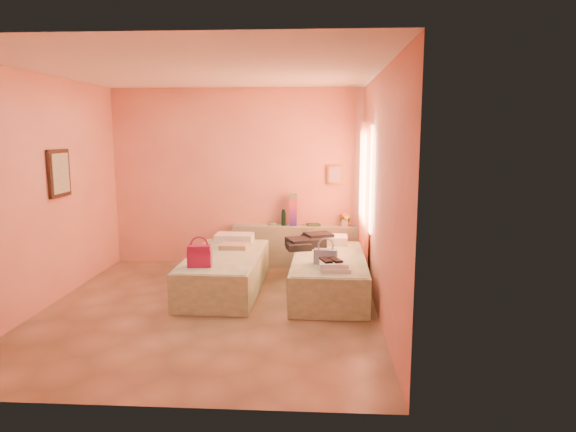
# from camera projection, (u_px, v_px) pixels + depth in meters

# --- Properties ---
(ground) EXTENTS (4.50, 4.50, 0.00)m
(ground) POSITION_uv_depth(u_px,v_px,m) (210.00, 309.00, 6.20)
(ground) COLOR #A18361
(ground) RESTS_ON ground
(room_walls) EXTENTS (4.02, 4.51, 2.81)m
(room_walls) POSITION_uv_depth(u_px,v_px,m) (232.00, 158.00, 6.46)
(room_walls) COLOR #F7A783
(room_walls) RESTS_ON ground
(headboard_ledge) EXTENTS (2.05, 0.30, 0.65)m
(headboard_ledge) POSITION_uv_depth(u_px,v_px,m) (298.00, 246.00, 8.16)
(headboard_ledge) COLOR #959F82
(headboard_ledge) RESTS_ON ground
(bed_left) EXTENTS (0.94, 2.02, 0.50)m
(bed_left) POSITION_uv_depth(u_px,v_px,m) (225.00, 272.00, 6.89)
(bed_left) COLOR beige
(bed_left) RESTS_ON ground
(bed_right) EXTENTS (0.94, 2.02, 0.50)m
(bed_right) POSITION_uv_depth(u_px,v_px,m) (329.00, 275.00, 6.75)
(bed_right) COLOR beige
(bed_right) RESTS_ON ground
(water_bottle) EXTENTS (0.07, 0.07, 0.24)m
(water_bottle) POSITION_uv_depth(u_px,v_px,m) (283.00, 218.00, 8.12)
(water_bottle) COLOR #12311F
(water_bottle) RESTS_ON headboard_ledge
(rainbow_box) EXTENTS (0.12, 0.12, 0.50)m
(rainbow_box) POSITION_uv_depth(u_px,v_px,m) (293.00, 210.00, 8.09)
(rainbow_box) COLOR #B0154A
(rainbow_box) RESTS_ON headboard_ledge
(small_dish) EXTENTS (0.15, 0.15, 0.03)m
(small_dish) POSITION_uv_depth(u_px,v_px,m) (272.00, 224.00, 8.18)
(small_dish) COLOR #4B8A62
(small_dish) RESTS_ON headboard_ledge
(green_book) EXTENTS (0.23, 0.19, 0.03)m
(green_book) POSITION_uv_depth(u_px,v_px,m) (314.00, 225.00, 8.10)
(green_book) COLOR #264828
(green_book) RESTS_ON headboard_ledge
(flower_vase) EXTENTS (0.19, 0.19, 0.25)m
(flower_vase) POSITION_uv_depth(u_px,v_px,m) (345.00, 218.00, 8.05)
(flower_vase) COLOR silver
(flower_vase) RESTS_ON headboard_ledge
(magenta_handbag) EXTENTS (0.30, 0.19, 0.27)m
(magenta_handbag) POSITION_uv_depth(u_px,v_px,m) (200.00, 256.00, 6.21)
(magenta_handbag) COLOR #B0154A
(magenta_handbag) RESTS_ON bed_left
(khaki_garment) EXTENTS (0.38, 0.31, 0.06)m
(khaki_garment) POSITION_uv_depth(u_px,v_px,m) (234.00, 246.00, 7.19)
(khaki_garment) COLOR tan
(khaki_garment) RESTS_ON bed_left
(clothes_pile) EXTENTS (0.71, 0.71, 0.16)m
(clothes_pile) POSITION_uv_depth(u_px,v_px,m) (309.00, 241.00, 7.28)
(clothes_pile) COLOR black
(clothes_pile) RESTS_ON bed_right
(blue_handbag) EXTENTS (0.30, 0.15, 0.18)m
(blue_handbag) POSITION_uv_depth(u_px,v_px,m) (326.00, 256.00, 6.34)
(blue_handbag) COLOR #3B518F
(blue_handbag) RESTS_ON bed_right
(towel_stack) EXTENTS (0.35, 0.30, 0.10)m
(towel_stack) POSITION_uv_depth(u_px,v_px,m) (335.00, 266.00, 6.03)
(towel_stack) COLOR white
(towel_stack) RESTS_ON bed_right
(sandal_pair) EXTENTS (0.25, 0.29, 0.03)m
(sandal_pair) POSITION_uv_depth(u_px,v_px,m) (330.00, 260.00, 6.08)
(sandal_pair) COLOR black
(sandal_pair) RESTS_ON towel_stack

